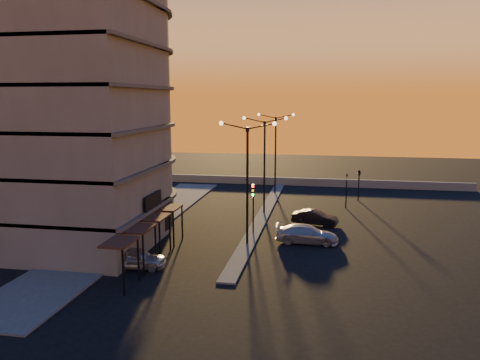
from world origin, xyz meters
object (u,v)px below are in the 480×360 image
object	(u,v)px
car_wagon	(307,234)
car_hatchback	(136,258)
streetlamp_mid	(264,157)
traffic_light_main	(253,200)
car_sedan	(315,218)

from	to	relation	value
car_wagon	car_hatchback	bearing A→B (deg)	124.97
streetlamp_mid	traffic_light_main	distance (m)	7.62
streetlamp_mid	car_sedan	bearing A→B (deg)	-32.54
traffic_light_main	car_wagon	bearing A→B (deg)	-18.68
streetlamp_mid	car_sedan	distance (m)	7.71
traffic_light_main	car_sedan	xyz separation A→B (m)	(5.00, 3.94, -2.22)
streetlamp_mid	car_hatchback	world-z (taller)	streetlamp_mid
car_hatchback	car_sedan	bearing A→B (deg)	-46.26
traffic_light_main	car_sedan	world-z (taller)	traffic_light_main
traffic_light_main	car_sedan	size ratio (longest dim) A/B	1.05
traffic_light_main	car_wagon	distance (m)	5.23
streetlamp_mid	traffic_light_main	bearing A→B (deg)	-90.00
streetlamp_mid	car_hatchback	distance (m)	18.20
car_hatchback	car_wagon	size ratio (longest dim) A/B	0.83
car_hatchback	car_sedan	distance (m)	17.42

